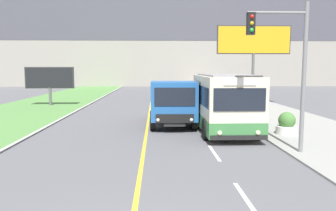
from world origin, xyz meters
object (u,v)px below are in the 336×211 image
object	(u,v)px
car_distant	(168,93)
planter_round_near	(287,124)
dump_truck	(173,104)
planter_round_third	(237,103)
traffic_light_mast	(287,58)
planter_round_far	(224,97)
billboard_large	(254,43)
billboard_small	(50,79)
city_bus	(225,103)
planter_round_second	(254,111)

from	to	relation	value
car_distant	planter_round_near	xyz separation A→B (m)	(5.11, -18.99, -0.14)
dump_truck	planter_round_third	bearing A→B (deg)	53.74
traffic_light_mast	planter_round_far	size ratio (longest dim) A/B	5.39
billboard_large	planter_round_near	world-z (taller)	billboard_large
billboard_large	planter_round_third	distance (m)	6.04
traffic_light_mast	planter_round_near	bearing A→B (deg)	66.54
billboard_small	planter_round_third	distance (m)	16.28
city_bus	billboard_large	distance (m)	13.71
planter_round_third	planter_round_far	distance (m)	5.06
traffic_light_mast	city_bus	bearing A→B (deg)	108.42
city_bus	planter_round_far	distance (m)	14.70
traffic_light_mast	planter_round_near	distance (m)	4.83
dump_truck	planter_round_far	world-z (taller)	dump_truck
car_distant	planter_round_second	xyz separation A→B (m)	(5.04, -13.94, -0.14)
car_distant	planter_round_second	world-z (taller)	car_distant
dump_truck	planter_round_third	xyz separation A→B (m)	(5.50, 7.50, -0.76)
city_bus	dump_truck	bearing A→B (deg)	144.48
traffic_light_mast	planter_round_far	xyz separation A→B (m)	(1.57, 18.59, -3.09)
city_bus	billboard_small	size ratio (longest dim) A/B	1.42
planter_round_far	billboard_small	bearing A→B (deg)	-174.53
dump_truck	billboard_large	world-z (taller)	billboard_large
traffic_light_mast	planter_round_far	world-z (taller)	traffic_light_mast
planter_round_third	dump_truck	bearing A→B (deg)	-126.26
billboard_large	planter_round_second	size ratio (longest dim) A/B	6.44
planter_round_near	city_bus	bearing A→B (deg)	164.37
dump_truck	car_distant	bearing A→B (deg)	88.92
planter_round_near	planter_round_second	distance (m)	5.06
city_bus	planter_round_second	xyz separation A→B (m)	(2.81, 4.25, -0.95)
planter_round_near	planter_round_third	world-z (taller)	planter_round_near
planter_round_second	planter_round_third	size ratio (longest dim) A/B	1.03
planter_round_third	planter_round_far	bearing A→B (deg)	89.95
city_bus	dump_truck	size ratio (longest dim) A/B	0.98
billboard_small	dump_truck	bearing A→B (deg)	-47.03
car_distant	traffic_light_mast	distance (m)	22.89
planter_round_near	planter_round_second	world-z (taller)	planter_round_near
billboard_large	car_distant	bearing A→B (deg)	140.03
dump_truck	car_distant	world-z (taller)	dump_truck
city_bus	planter_round_near	world-z (taller)	city_bus
planter_round_third	billboard_small	bearing A→B (deg)	167.35
billboard_small	planter_round_near	distance (m)	20.89
city_bus	planter_round_far	xyz separation A→B (m)	(2.98, 14.36, -0.96)
billboard_small	traffic_light_mast	bearing A→B (deg)	-50.20
billboard_small	planter_round_near	bearing A→B (deg)	-41.01
billboard_large	planter_round_near	xyz separation A→B (m)	(-2.11, -12.94, -4.93)
city_bus	planter_round_third	distance (m)	9.81
car_distant	planter_round_third	size ratio (longest dim) A/B	4.11
planter_round_second	dump_truck	bearing A→B (deg)	-155.44
city_bus	traffic_light_mast	xyz separation A→B (m)	(1.41, -4.23, 2.12)
dump_truck	billboard_small	world-z (taller)	billboard_small
planter_round_near	planter_round_far	world-z (taller)	planter_round_near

